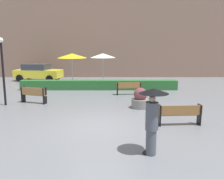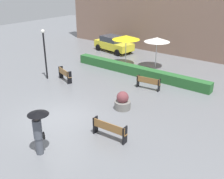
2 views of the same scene
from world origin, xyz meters
name	(u,v)px [view 2 (image 2 of 2)]	position (x,y,z in m)	size (l,w,h in m)	color
ground_plane	(60,118)	(0.00, 0.00, 0.00)	(60.00, 60.00, 0.00)	slate
bench_far_left	(65,74)	(-3.99, 4.06, 0.55)	(1.59, 0.78, 0.93)	#9E7242
bench_back_row	(148,82)	(1.69, 6.49, 0.52)	(1.71, 0.51, 0.86)	olive
bench_near_right	(109,129)	(3.39, 0.08, 0.52)	(1.84, 0.46, 0.88)	olive
pedestrian_with_umbrella	(38,127)	(1.77, -2.70, 1.31)	(0.91, 0.91, 2.08)	#4C515B
planter_pot	(123,102)	(2.06, 2.99, 0.47)	(0.94, 0.94, 1.09)	slate
lamp_post	(45,49)	(-5.42, 3.58, 2.29)	(0.28, 0.28, 3.72)	black
patio_umbrella_yellow	(126,37)	(-2.62, 9.89, 2.45)	(2.35, 2.35, 2.63)	silver
patio_umbrella_white	(157,40)	(-0.21, 10.85, 2.42)	(2.10, 2.10, 2.60)	silver
hedge_strip	(137,71)	(-0.43, 8.40, 0.35)	(11.65, 0.70, 0.71)	#28602D
building_facade	(189,3)	(0.00, 16.00, 4.91)	(28.00, 1.20, 9.83)	#846656
parked_car	(113,44)	(-6.32, 12.96, 0.82)	(4.42, 2.49, 1.57)	yellow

